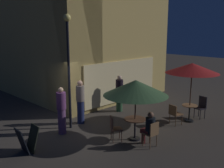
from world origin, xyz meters
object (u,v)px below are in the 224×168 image
(patio_umbrella_1, at_px, (192,68))
(cafe_table_1, at_px, (189,110))
(cafe_chair_0, at_px, (114,127))
(patron_standing_1, at_px, (62,111))
(patron_seated_0, at_px, (149,127))
(street_lamp_near_corner, at_px, (68,56))
(patron_standing_3, at_px, (119,93))
(patio_umbrella_0, at_px, (136,88))
(cafe_chair_2, at_px, (174,113))
(cafe_table_0, at_px, (135,124))
(menu_sandwich_board, at_px, (27,140))
(cafe_chair_1, at_px, (152,132))
(cafe_chair_3, at_px, (201,105))
(patron_standing_2, at_px, (80,102))

(patio_umbrella_1, bearing_deg, cafe_table_1, 180.00)
(cafe_chair_0, xyz_separation_m, patron_standing_1, (-0.88, 1.90, 0.36))
(patio_umbrella_1, relative_size, patron_seated_0, 2.08)
(street_lamp_near_corner, xyz_separation_m, patron_standing_3, (2.96, 0.11, -1.99))
(patio_umbrella_0, xyz_separation_m, patron_seated_0, (-0.06, -0.67, -1.21))
(patio_umbrella_0, bearing_deg, patron_standing_3, 53.14)
(cafe_chair_0, distance_m, patron_seated_0, 1.23)
(cafe_chair_2, xyz_separation_m, patron_seated_0, (-2.32, -0.45, 0.16))
(cafe_table_0, relative_size, patron_standing_1, 0.43)
(patio_umbrella_1, xyz_separation_m, cafe_chair_0, (-3.74, 0.84, -1.75))
(cafe_table_0, xyz_separation_m, cafe_table_1, (3.09, -0.43, -0.09))
(cafe_table_0, distance_m, cafe_chair_2, 2.27)
(menu_sandwich_board, bearing_deg, cafe_chair_2, -16.64)
(menu_sandwich_board, bearing_deg, patron_standing_3, 13.12)
(cafe_chair_1, relative_size, cafe_chair_3, 0.90)
(patio_umbrella_0, bearing_deg, patron_standing_1, 123.41)
(patio_umbrella_1, height_order, patron_standing_2, patio_umbrella_1)
(street_lamp_near_corner, height_order, menu_sandwich_board, street_lamp_near_corner)
(patron_standing_1, bearing_deg, cafe_chair_2, -101.97)
(patio_umbrella_0, height_order, cafe_chair_3, patio_umbrella_0)
(cafe_chair_1, bearing_deg, patio_umbrella_1, -77.75)
(patio_umbrella_1, xyz_separation_m, patron_standing_3, (-1.09, 3.10, -1.42))
(menu_sandwich_board, height_order, cafe_chair_1, cafe_chair_1)
(patio_umbrella_1, height_order, patron_seated_0, patio_umbrella_1)
(patio_umbrella_0, bearing_deg, cafe_chair_3, -8.48)
(cafe_chair_2, xyz_separation_m, patron_standing_3, (-0.25, 2.89, 0.36))
(cafe_chair_2, xyz_separation_m, patron_standing_1, (-3.78, 2.53, 0.38))
(patio_umbrella_1, distance_m, patron_seated_0, 3.55)
(patron_standing_1, bearing_deg, cafe_chair_0, -133.38)
(street_lamp_near_corner, xyz_separation_m, cafe_chair_2, (3.21, -2.77, -2.35))
(patron_standing_3, bearing_deg, patron_seated_0, -92.53)
(menu_sandwich_board, distance_m, cafe_chair_3, 7.46)
(cafe_chair_3, bearing_deg, cafe_chair_0, -1.82)
(cafe_chair_0, height_order, patron_standing_1, patron_standing_1)
(menu_sandwich_board, xyz_separation_m, cafe_chair_1, (3.13, -2.59, 0.10))
(cafe_chair_2, relative_size, patron_standing_2, 0.47)
(patio_umbrella_1, xyz_separation_m, patron_seated_0, (-3.16, -0.23, -1.61))
(street_lamp_near_corner, height_order, patron_standing_3, street_lamp_near_corner)
(street_lamp_near_corner, xyz_separation_m, cafe_chair_3, (4.83, -3.13, -2.30))
(street_lamp_near_corner, xyz_separation_m, cafe_table_0, (0.96, -2.56, -2.29))
(cafe_chair_0, bearing_deg, cafe_chair_2, 20.24)
(patron_seated_0, bearing_deg, patron_standing_3, -26.29)
(cafe_table_1, relative_size, patron_standing_2, 0.39)
(cafe_chair_0, height_order, patron_standing_3, patron_standing_3)
(cafe_table_1, bearing_deg, patron_standing_2, 137.92)
(patron_standing_2, bearing_deg, cafe_chair_3, 26.62)
(patio_umbrella_1, distance_m, patron_standing_1, 5.55)
(menu_sandwich_board, xyz_separation_m, patio_umbrella_1, (6.30, -2.21, 1.87))
(cafe_chair_1, relative_size, cafe_chair_2, 1.02)
(cafe_table_1, height_order, patron_standing_3, patron_standing_3)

